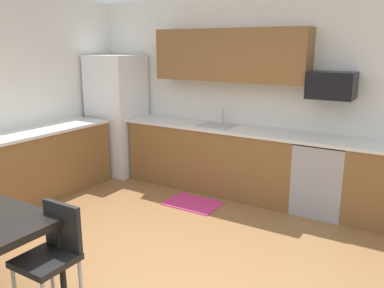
{
  "coord_description": "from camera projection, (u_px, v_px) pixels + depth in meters",
  "views": [
    {
      "loc": [
        2.2,
        -2.53,
        2.03
      ],
      "look_at": [
        0.0,
        1.0,
        1.0
      ],
      "focal_mm": 37.34,
      "sensor_mm": 36.0,
      "label": 1
    }
  ],
  "objects": [
    {
      "name": "ground_plane",
      "position": [
        135.0,
        270.0,
        3.7
      ],
      "size": [
        12.0,
        12.0,
        0.0
      ],
      "primitive_type": "plane",
      "color": "olive"
    },
    {
      "name": "wall_back",
      "position": [
        255.0,
        96.0,
        5.56
      ],
      "size": [
        5.8,
        0.1,
        2.7
      ],
      "primitive_type": "cube",
      "color": "silver",
      "rests_on": "ground"
    },
    {
      "name": "cabinet_run_back",
      "position": [
        211.0,
        158.0,
        5.73
      ],
      "size": [
        2.53,
        0.6,
        0.9
      ],
      "primitive_type": "cube",
      "color": "brown",
      "rests_on": "ground"
    },
    {
      "name": "cabinet_run_left",
      "position": [
        41.0,
        165.0,
        5.43
      ],
      "size": [
        0.6,
        2.0,
        0.9
      ],
      "primitive_type": "cube",
      "color": "brown",
      "rests_on": "ground"
    },
    {
      "name": "countertop_back",
      "position": [
        243.0,
        130.0,
        5.37
      ],
      "size": [
        4.8,
        0.64,
        0.04
      ],
      "primitive_type": "cube",
      "color": "silver",
      "rests_on": "cabinet_run_back"
    },
    {
      "name": "countertop_left",
      "position": [
        38.0,
        131.0,
        5.32
      ],
      "size": [
        0.64,
        2.0,
        0.04
      ],
      "primitive_type": "cube",
      "color": "silver",
      "rests_on": "cabinet_run_left"
    },
    {
      "name": "upper_cabinets_back",
      "position": [
        229.0,
        55.0,
        5.4
      ],
      "size": [
        2.2,
        0.34,
        0.7
      ],
      "primitive_type": "cube",
      "color": "brown"
    },
    {
      "name": "refrigerator",
      "position": [
        117.0,
        115.0,
        6.42
      ],
      "size": [
        0.76,
        0.7,
        1.88
      ],
      "primitive_type": "cube",
      "color": "white",
      "rests_on": "ground"
    },
    {
      "name": "oven_range",
      "position": [
        322.0,
        176.0,
        4.93
      ],
      "size": [
        0.6,
        0.6,
        0.91
      ],
      "color": "#999BA0",
      "rests_on": "ground"
    },
    {
      "name": "microwave",
      "position": [
        331.0,
        85.0,
        4.74
      ],
      "size": [
        0.54,
        0.36,
        0.32
      ],
      "primitive_type": "cube",
      "color": "black"
    },
    {
      "name": "sink_basin",
      "position": [
        217.0,
        130.0,
        5.59
      ],
      "size": [
        0.48,
        0.4,
        0.14
      ],
      "primitive_type": "cube",
      "color": "#A5A8AD",
      "rests_on": "countertop_back"
    },
    {
      "name": "sink_faucet",
      "position": [
        223.0,
        117.0,
        5.7
      ],
      "size": [
        0.02,
        0.02,
        0.24
      ],
      "primitive_type": "cylinder",
      "color": "#B2B5BA",
      "rests_on": "countertop_back"
    },
    {
      "name": "chair_near_table",
      "position": [
        53.0,
        250.0,
        3.06
      ],
      "size": [
        0.4,
        0.4,
        0.85
      ],
      "color": "black",
      "rests_on": "ground"
    },
    {
      "name": "floor_mat",
      "position": [
        193.0,
        203.0,
        5.26
      ],
      "size": [
        0.7,
        0.5,
        0.01
      ],
      "primitive_type": "cube",
      "color": "#CC3372",
      "rests_on": "ground"
    }
  ]
}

